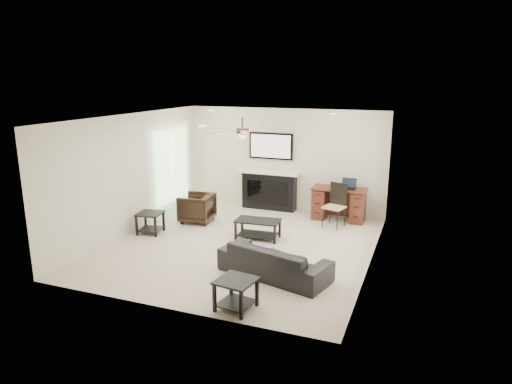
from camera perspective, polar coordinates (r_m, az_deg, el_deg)
room_shell at (r=8.64m, az=-0.60°, el=3.91°), size 5.50×5.54×2.52m
sofa at (r=7.64m, az=2.30°, el=-8.55°), size 2.00×1.19×0.55m
armchair at (r=10.48m, az=-7.41°, el=-2.00°), size 0.78×0.77×0.65m
coffee_table at (r=9.36m, az=0.23°, el=-4.68°), size 0.93×0.57×0.40m
end_table_near at (r=6.65m, az=-2.52°, el=-12.65°), size 0.59×0.59×0.45m
end_table_left at (r=9.93m, az=-13.07°, el=-3.79°), size 0.57×0.57×0.45m
fireplace_unit at (r=11.26m, az=1.65°, el=2.54°), size 1.52×0.34×1.91m
desk at (r=10.69m, az=10.31°, el=-1.49°), size 1.22×0.56×0.76m
desk_chair at (r=10.15m, az=9.74°, el=-1.70°), size 0.52×0.54×0.97m
laptop at (r=10.52m, az=11.47°, el=0.98°), size 0.33×0.24×0.23m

